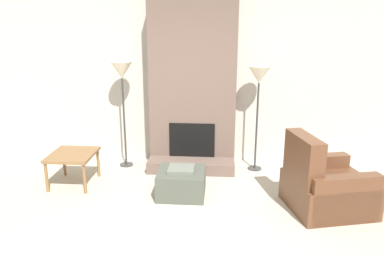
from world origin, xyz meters
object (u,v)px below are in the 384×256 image
floor_lamp_left (122,75)px  floor_lamp_right (259,79)px  ottoman (182,182)px  armchair (323,188)px  side_table (73,157)px

floor_lamp_left → floor_lamp_right: floor_lamp_left is taller
ottoman → floor_lamp_left: floor_lamp_left is taller
armchair → floor_lamp_right: floor_lamp_right is taller
ottoman → armchair: bearing=-8.3°
side_table → floor_lamp_left: bearing=53.5°
ottoman → floor_lamp_left: bearing=135.2°
side_table → floor_lamp_left: 1.44m
ottoman → floor_lamp_right: size_ratio=0.38×
ottoman → floor_lamp_right: 1.94m
ottoman → floor_lamp_right: bearing=43.3°
side_table → floor_lamp_right: bearing=16.2°
side_table → floor_lamp_left: size_ratio=0.40×
floor_lamp_left → ottoman: bearing=-44.8°
floor_lamp_left → armchair: bearing=-24.4°
ottoman → floor_lamp_right: floor_lamp_right is taller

